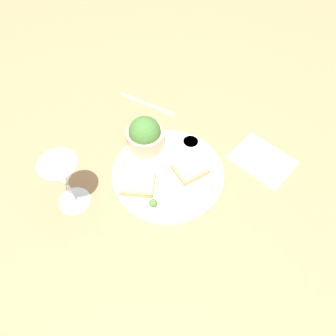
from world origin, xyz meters
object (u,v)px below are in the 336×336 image
object	(u,v)px
sauce_ramekin	(190,145)
wine_glass	(63,176)
salad_bowl	(145,135)
napkin	(263,160)
cheese_toast_near	(190,168)
cheese_toast_far	(138,183)
fork	(146,104)

from	to	relation	value
sauce_ramekin	wine_glass	xyz separation A→B (m)	(0.32, 0.08, 0.08)
salad_bowl	napkin	distance (m)	0.33
cheese_toast_near	cheese_toast_far	distance (m)	0.14
cheese_toast_near	cheese_toast_far	bearing A→B (deg)	5.68
napkin	sauce_ramekin	bearing A→B (deg)	-21.87
salad_bowl	wine_glass	bearing A→B (deg)	30.98
cheese_toast_near	fork	bearing A→B (deg)	-77.57
sauce_ramekin	napkin	distance (m)	0.20
sauce_ramekin	wine_glass	size ratio (longest dim) A/B	0.30
fork	napkin	bearing A→B (deg)	132.99
cheese_toast_near	napkin	distance (m)	0.21
napkin	fork	xyz separation A→B (m)	(0.27, -0.29, 0.00)
wine_glass	napkin	size ratio (longest dim) A/B	0.82
sauce_ramekin	salad_bowl	bearing A→B (deg)	-20.52
salad_bowl	cheese_toast_far	bearing A→B (deg)	70.18
salad_bowl	sauce_ramekin	size ratio (longest dim) A/B	2.06
sauce_ramekin	cheese_toast_near	xyz separation A→B (m)	(0.02, 0.07, -0.01)
wine_glass	fork	distance (m)	0.40
fork	salad_bowl	bearing A→B (deg)	78.73
cheese_toast_near	wine_glass	xyz separation A→B (m)	(0.30, 0.01, 0.09)
sauce_ramekin	fork	world-z (taller)	sauce_ramekin
cheese_toast_near	cheese_toast_far	xyz separation A→B (m)	(0.14, 0.01, -0.00)
sauce_ramekin	cheese_toast_near	distance (m)	0.07
salad_bowl	wine_glass	world-z (taller)	wine_glass
wine_glass	napkin	world-z (taller)	wine_glass
cheese_toast_near	napkin	xyz separation A→B (m)	(-0.20, 0.00, -0.02)
sauce_ramekin	cheese_toast_near	world-z (taller)	sauce_ramekin
sauce_ramekin	cheese_toast_near	bearing A→B (deg)	74.35
sauce_ramekin	cheese_toast_near	size ratio (longest dim) A/B	0.51
wine_glass	napkin	xyz separation A→B (m)	(-0.51, -0.01, -0.11)
salad_bowl	wine_glass	distance (m)	0.25
cheese_toast_near	napkin	world-z (taller)	cheese_toast_near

